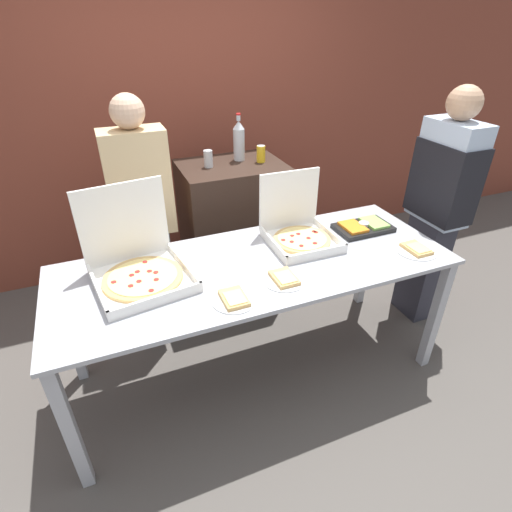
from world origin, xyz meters
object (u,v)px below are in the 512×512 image
object	(u,v)px
pizza_box_far_left	(299,230)
soda_can_colored	(261,154)
soda_can_silver	(208,159)
paper_plate_front_right	(234,299)
paper_plate_front_left	(284,278)
soda_bottle	(239,140)
person_guest_plaid	(145,220)
pizza_box_near_left	(138,264)
paper_plate_front_center	(416,249)
veggie_tray	(363,227)
person_server_vest	(439,200)

from	to	relation	value
pizza_box_far_left	soda_can_colored	xyz separation A→B (m)	(0.07, 0.78, 0.26)
soda_can_silver	soda_can_colored	bearing A→B (deg)	-5.19
paper_plate_front_right	soda_can_silver	distance (m)	1.32
paper_plate_front_left	paper_plate_front_right	distance (m)	0.32
paper_plate_front_left	soda_bottle	distance (m)	1.35
soda_can_silver	person_guest_plaid	distance (m)	0.65
pizza_box_near_left	paper_plate_front_center	distance (m)	1.64
pizza_box_far_left	soda_can_silver	xyz separation A→B (m)	(-0.33, 0.82, 0.26)
veggie_tray	person_guest_plaid	distance (m)	1.48
paper_plate_front_center	soda_can_colored	size ratio (longest dim) A/B	1.99
pizza_box_near_left	veggie_tray	distance (m)	1.46
paper_plate_front_left	person_server_vest	world-z (taller)	person_server_vest
soda_can_silver	soda_can_colored	world-z (taller)	same
paper_plate_front_right	person_guest_plaid	distance (m)	1.07
veggie_tray	soda_can_silver	size ratio (longest dim) A/B	2.98
pizza_box_near_left	paper_plate_front_right	xyz separation A→B (m)	(0.41, -0.40, -0.07)
paper_plate_front_center	person_guest_plaid	world-z (taller)	person_guest_plaid
person_server_vest	pizza_box_far_left	bearing A→B (deg)	87.47
paper_plate_front_center	paper_plate_front_right	size ratio (longest dim) A/B	1.08
person_server_vest	soda_can_silver	bearing A→B (deg)	58.57
soda_can_silver	person_server_vest	world-z (taller)	person_server_vest
soda_bottle	person_server_vest	xyz separation A→B (m)	(1.15, -0.94, -0.30)
veggie_tray	paper_plate_front_left	bearing A→B (deg)	-155.74
veggie_tray	person_server_vest	world-z (taller)	person_server_vest
person_guest_plaid	paper_plate_front_center	bearing A→B (deg)	146.17
pizza_box_far_left	pizza_box_near_left	distance (m)	1.00
paper_plate_front_right	person_guest_plaid	world-z (taller)	person_guest_plaid
pizza_box_near_left	person_server_vest	world-z (taller)	person_server_vest
paper_plate_front_center	soda_bottle	xyz separation A→B (m)	(-0.67, 1.29, 0.41)
soda_bottle	veggie_tray	bearing A→B (deg)	-60.25
pizza_box_far_left	pizza_box_near_left	size ratio (longest dim) A/B	0.76
pizza_box_far_left	soda_can_silver	bearing A→B (deg)	113.37
pizza_box_near_left	paper_plate_front_center	xyz separation A→B (m)	(1.60, -0.35, -0.07)
pizza_box_near_left	soda_can_silver	xyz separation A→B (m)	(0.66, 0.86, 0.25)
pizza_box_far_left	veggie_tray	world-z (taller)	pizza_box_far_left
paper_plate_front_center	person_server_vest	bearing A→B (deg)	35.82
pizza_box_far_left	person_guest_plaid	distance (m)	1.05
paper_plate_front_center	person_guest_plaid	distance (m)	1.77
paper_plate_front_right	soda_bottle	world-z (taller)	soda_bottle
pizza_box_far_left	soda_bottle	world-z (taller)	soda_bottle
person_guest_plaid	soda_can_colored	bearing A→B (deg)	-168.50
paper_plate_front_left	soda_can_colored	distance (m)	1.25
pizza_box_far_left	soda_can_silver	world-z (taller)	pizza_box_far_left
paper_plate_front_center	person_server_vest	distance (m)	0.60
veggie_tray	person_guest_plaid	xyz separation A→B (m)	(-1.34, 0.63, 0.01)
pizza_box_far_left	soda_can_silver	size ratio (longest dim) A/B	3.47
paper_plate_front_right	veggie_tray	xyz separation A→B (m)	(1.06, 0.40, 0.01)
pizza_box_near_left	person_guest_plaid	world-z (taller)	person_guest_plaid
pizza_box_far_left	soda_can_colored	world-z (taller)	pizza_box_far_left
soda_can_colored	paper_plate_front_left	bearing A→B (deg)	-106.77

